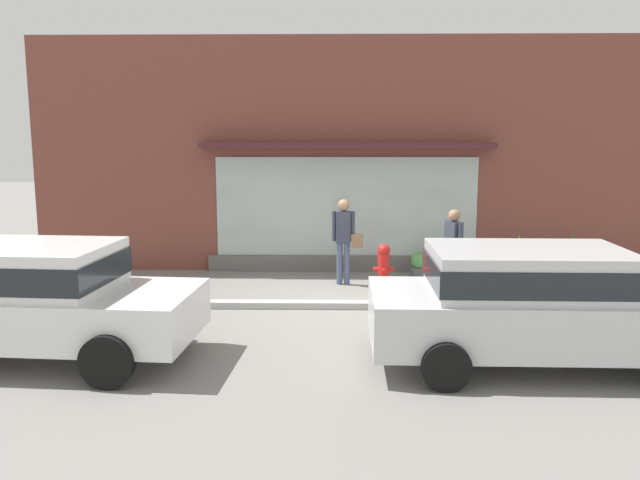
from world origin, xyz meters
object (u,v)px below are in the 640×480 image
pedestrian_with_handbag (344,235)px  potted_plant_by_entrance (572,256)px  fire_hydrant (384,268)px  parked_car_white (33,294)px  potted_plant_doorstep (420,265)px  potted_plant_window_right (461,258)px  potted_plant_window_center (518,256)px  pedestrian_passerby (453,246)px  parked_car_silver (537,300)px

pedestrian_with_handbag → potted_plant_by_entrance: (4.92, 0.77, -0.56)m
fire_hydrant → parked_car_white: parked_car_white is taller
fire_hydrant → potted_plant_doorstep: 1.58m
pedestrian_with_handbag → potted_plant_window_right: 2.59m
fire_hydrant → potted_plant_doorstep: fire_hydrant is taller
potted_plant_window_center → potted_plant_by_entrance: (1.12, -0.10, 0.02)m
pedestrian_passerby → parked_car_silver: bearing=162.4°
pedestrian_passerby → potted_plant_window_right: 1.62m
pedestrian_with_handbag → potted_plant_window_right: (2.48, 0.50, -0.56)m
parked_car_silver → potted_plant_by_entrance: 5.99m
pedestrian_passerby → potted_plant_doorstep: size_ratio=2.98×
potted_plant_window_right → pedestrian_passerby: bearing=-106.8°
parked_car_silver → potted_plant_doorstep: bearing=99.3°
pedestrian_with_handbag → potted_plant_by_entrance: 5.01m
pedestrian_with_handbag → pedestrian_passerby: bearing=-19.9°
fire_hydrant → potted_plant_window_right: size_ratio=0.94×
parked_car_white → potted_plant_window_right: parked_car_white is taller
fire_hydrant → potted_plant_window_center: (3.03, 1.42, -0.01)m
parked_car_white → potted_plant_doorstep: 8.00m
parked_car_silver → potted_plant_window_right: 5.20m
potted_plant_window_center → potted_plant_doorstep: 2.15m
parked_car_silver → parked_car_white: parked_car_white is taller
fire_hydrant → potted_plant_window_right: 2.02m
potted_plant_by_entrance → parked_car_silver: bearing=-114.3°
potted_plant_doorstep → potted_plant_by_entrance: (3.26, 0.04, 0.20)m
parked_car_silver → pedestrian_with_handbag: bearing=118.6°
pedestrian_with_handbag → potted_plant_doorstep: 1.97m
parked_car_white → potted_plant_by_entrance: 10.67m
pedestrian_passerby → potted_plant_doorstep: (-0.38, 1.70, -0.72)m
pedestrian_with_handbag → potted_plant_window_right: bearing=16.9°
parked_car_white → potted_plant_by_entrance: bearing=34.0°
parked_car_white → potted_plant_window_center: size_ratio=4.63×
fire_hydrant → parked_car_white: bearing=-141.8°
fire_hydrant → parked_car_silver: bearing=-67.6°
potted_plant_by_entrance → pedestrian_with_handbag: bearing=-171.1°
potted_plant_window_right → potted_plant_doorstep: 0.88m
pedestrian_passerby → parked_car_white: pedestrian_passerby is taller
potted_plant_doorstep → potted_plant_by_entrance: potted_plant_by_entrance is taller
pedestrian_with_handbag → potted_plant_window_right: pedestrian_with_handbag is taller
pedestrian_passerby → parked_car_white: 7.29m
parked_car_silver → parked_car_white: size_ratio=1.05×
potted_plant_by_entrance → potted_plant_window_center: bearing=175.0°
fire_hydrant → potted_plant_window_center: 3.35m
fire_hydrant → pedestrian_with_handbag: bearing=143.9°
parked_car_white → pedestrian_with_handbag: bearing=50.6°
potted_plant_window_center → potted_plant_doorstep: bearing=-176.4°
potted_plant_window_right → potted_plant_window_center: bearing=15.6°
fire_hydrant → potted_plant_window_right: potted_plant_window_right is taller
parked_car_white → parked_car_silver: bearing=3.0°
fire_hydrant → potted_plant_by_entrance: size_ratio=0.96×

